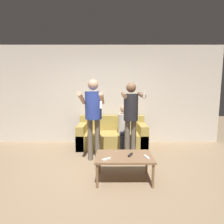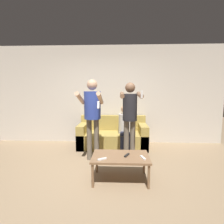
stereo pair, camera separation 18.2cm
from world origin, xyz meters
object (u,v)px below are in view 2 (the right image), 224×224
(person_seated, at_px, (125,125))
(person_standing_left, at_px, (92,110))
(remote_far, at_px, (127,155))
(coffee_table, at_px, (121,158))
(remote_near, at_px, (102,159))
(remote_mid, at_px, (143,158))
(person_standing_right, at_px, (130,113))
(couch, at_px, (113,136))

(person_seated, bearing_deg, person_standing_left, -133.12)
(person_seated, distance_m, remote_far, 1.58)
(person_standing_left, xyz_separation_m, coffee_table, (0.59, -0.82, -0.70))
(person_seated, xyz_separation_m, remote_far, (-0.02, -1.57, -0.18))
(person_seated, distance_m, remote_near, 1.81)
(remote_near, bearing_deg, remote_mid, 7.62)
(person_standing_left, relative_size, remote_near, 11.78)
(person_standing_left, distance_m, remote_far, 1.25)
(person_standing_left, bearing_deg, person_seated, 46.88)
(person_seated, relative_size, remote_near, 7.75)
(person_standing_left, distance_m, coffee_table, 1.23)
(person_standing_left, xyz_separation_m, person_standing_right, (0.78, -0.00, -0.05))
(person_standing_left, bearing_deg, remote_mid, -44.20)
(person_standing_left, height_order, person_standing_right, person_standing_left)
(remote_mid, relative_size, remote_far, 1.02)
(couch, relative_size, person_standing_left, 1.03)
(remote_far, bearing_deg, couch, 99.84)
(remote_far, bearing_deg, person_standing_right, 83.68)
(remote_near, xyz_separation_m, remote_far, (0.39, 0.18, 0.00))
(person_seated, relative_size, remote_far, 7.46)
(couch, xyz_separation_m, coffee_table, (0.20, -1.73, 0.11))
(person_seated, bearing_deg, remote_near, -103.03)
(person_seated, distance_m, coffee_table, 1.59)
(person_standing_left, distance_m, remote_mid, 1.46)
(person_standing_left, distance_m, remote_near, 1.23)
(coffee_table, xyz_separation_m, remote_mid, (0.35, -0.10, 0.05))
(person_seated, height_order, remote_mid, person_seated)
(remote_mid, bearing_deg, coffee_table, 164.72)
(couch, xyz_separation_m, person_standing_right, (0.39, -0.91, 0.76))
(couch, relative_size, person_seated, 1.57)
(coffee_table, distance_m, remote_mid, 0.37)
(couch, height_order, person_standing_left, person_standing_left)
(person_standing_left, relative_size, coffee_table, 1.83)
(remote_mid, bearing_deg, person_standing_left, 135.80)
(couch, height_order, remote_far, couch)
(person_standing_right, bearing_deg, person_seated, 95.61)
(person_standing_left, bearing_deg, remote_far, -49.94)
(couch, relative_size, remote_mid, 11.47)
(person_seated, xyz_separation_m, remote_mid, (0.23, -1.67, -0.18))
(coffee_table, bearing_deg, person_standing_right, 76.65)
(person_standing_left, xyz_separation_m, remote_mid, (0.94, -0.91, -0.65))
(person_seated, bearing_deg, couch, 153.69)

